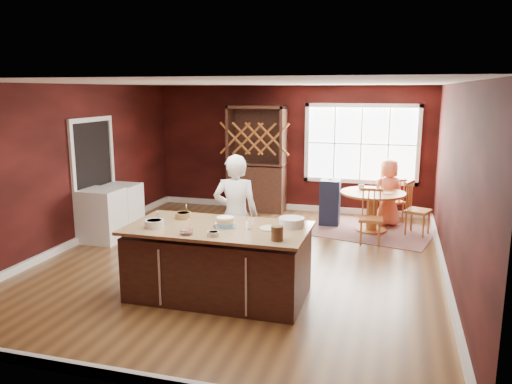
% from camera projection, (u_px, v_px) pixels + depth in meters
% --- Properties ---
extents(room_shell, '(7.00, 7.00, 7.00)m').
position_uv_depth(room_shell, '(242.00, 175.00, 7.51)').
color(room_shell, brown).
rests_on(room_shell, ground).
extents(window, '(2.36, 0.10, 1.66)m').
position_uv_depth(window, '(361.00, 144.00, 10.34)').
color(window, white).
rests_on(window, room_shell).
extents(doorway, '(0.08, 1.26, 2.13)m').
position_uv_depth(doorway, '(94.00, 179.00, 8.94)').
color(doorway, white).
rests_on(doorway, room_shell).
extents(kitchen_island, '(2.27, 1.19, 0.92)m').
position_uv_depth(kitchen_island, '(219.00, 263.00, 6.34)').
color(kitchen_island, '#331914').
rests_on(kitchen_island, ground).
extents(dining_table, '(1.20, 1.20, 0.75)m').
position_uv_depth(dining_table, '(372.00, 203.00, 9.25)').
color(dining_table, olive).
rests_on(dining_table, ground).
extents(baker, '(0.69, 0.52, 1.73)m').
position_uv_depth(baker, '(236.00, 215.00, 7.02)').
color(baker, white).
rests_on(baker, ground).
extents(layer_cake, '(0.31, 0.31, 0.13)m').
position_uv_depth(layer_cake, '(225.00, 222.00, 6.22)').
color(layer_cake, white).
rests_on(layer_cake, kitchen_island).
extents(bowl_blue, '(0.24, 0.24, 0.09)m').
position_uv_depth(bowl_blue, '(154.00, 224.00, 6.21)').
color(bowl_blue, silver).
rests_on(bowl_blue, kitchen_island).
extents(bowl_yellow, '(0.21, 0.21, 0.08)m').
position_uv_depth(bowl_yellow, '(183.00, 216.00, 6.64)').
color(bowl_yellow, '#A77343').
rests_on(bowl_yellow, kitchen_island).
extents(bowl_pink, '(0.16, 0.16, 0.06)m').
position_uv_depth(bowl_pink, '(186.00, 232.00, 5.91)').
color(bowl_pink, white).
rests_on(bowl_pink, kitchen_island).
extents(bowl_olive, '(0.14, 0.14, 0.05)m').
position_uv_depth(bowl_olive, '(213.00, 234.00, 5.84)').
color(bowl_olive, beige).
rests_on(bowl_olive, kitchen_island).
extents(drinking_glass, '(0.07, 0.07, 0.14)m').
position_uv_depth(drinking_glass, '(249.00, 224.00, 6.12)').
color(drinking_glass, silver).
rests_on(drinking_glass, kitchen_island).
extents(dinner_plate, '(0.27, 0.27, 0.02)m').
position_uv_depth(dinner_plate, '(270.00, 228.00, 6.13)').
color(dinner_plate, '#FFE7AE').
rests_on(dinner_plate, kitchen_island).
extents(white_tub, '(0.32, 0.32, 0.11)m').
position_uv_depth(white_tub, '(292.00, 222.00, 6.24)').
color(white_tub, white).
rests_on(white_tub, kitchen_island).
extents(stoneware_crock, '(0.14, 0.14, 0.17)m').
position_uv_depth(stoneware_crock, '(277.00, 233.00, 5.66)').
color(stoneware_crock, '#4E3922').
rests_on(stoneware_crock, kitchen_island).
extents(rug, '(2.52, 2.15, 0.01)m').
position_uv_depth(rug, '(371.00, 231.00, 9.36)').
color(rug, brown).
rests_on(rug, ground).
extents(chair_east, '(0.51, 0.52, 0.99)m').
position_uv_depth(chair_east, '(418.00, 208.00, 9.03)').
color(chair_east, '#9C5127').
rests_on(chair_east, ground).
extents(chair_south, '(0.42, 0.40, 0.95)m').
position_uv_depth(chair_south, '(371.00, 217.00, 8.51)').
color(chair_south, brown).
rests_on(chair_south, ground).
extents(chair_north, '(0.51, 0.50, 0.90)m').
position_uv_depth(chair_north, '(393.00, 199.00, 9.97)').
color(chair_north, '#945F2E').
rests_on(chair_north, ground).
extents(seated_woman, '(0.76, 0.69, 1.31)m').
position_uv_depth(seated_woman, '(388.00, 193.00, 9.61)').
color(seated_woman, '#E97952').
rests_on(seated_woman, ground).
extents(high_chair, '(0.38, 0.38, 0.93)m').
position_uv_depth(high_chair, '(330.00, 201.00, 9.73)').
color(high_chair, black).
rests_on(high_chair, ground).
extents(toddler, '(0.18, 0.14, 0.26)m').
position_uv_depth(toddler, '(335.00, 183.00, 9.73)').
color(toddler, '#8CA5BF').
rests_on(toddler, high_chair).
extents(table_plate, '(0.20, 0.20, 0.02)m').
position_uv_depth(table_plate, '(388.00, 193.00, 9.06)').
color(table_plate, beige).
rests_on(table_plate, dining_table).
extents(table_cup, '(0.15, 0.15, 0.10)m').
position_uv_depth(table_cup, '(361.00, 187.00, 9.43)').
color(table_cup, silver).
rests_on(table_cup, dining_table).
extents(hutch, '(1.24, 0.52, 2.27)m').
position_uv_depth(hutch, '(257.00, 159.00, 10.77)').
color(hutch, black).
rests_on(hutch, ground).
extents(washer, '(0.64, 0.62, 0.92)m').
position_uv_depth(washer, '(102.00, 215.00, 8.66)').
color(washer, white).
rests_on(washer, ground).
extents(dryer, '(0.61, 0.59, 0.89)m').
position_uv_depth(dryer, '(122.00, 208.00, 9.27)').
color(dryer, white).
rests_on(dryer, ground).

